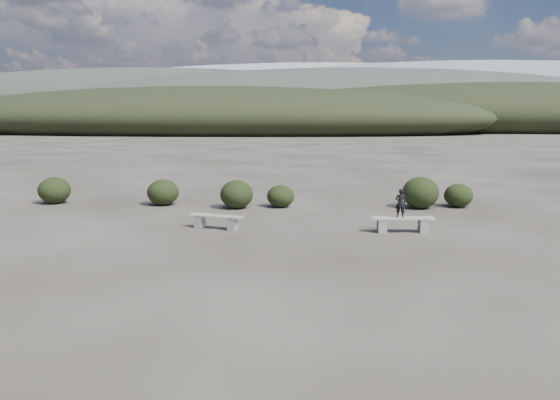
# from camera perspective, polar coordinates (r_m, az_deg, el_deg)

# --- Properties ---
(ground) EXTENTS (1200.00, 1200.00, 0.00)m
(ground) POSITION_cam_1_polar(r_m,az_deg,el_deg) (12.58, -4.36, -7.39)
(ground) COLOR #292520
(ground) RESTS_ON ground
(bench_left) EXTENTS (1.76, 0.78, 0.43)m
(bench_left) POSITION_cam_1_polar(r_m,az_deg,el_deg) (17.09, -6.70, -2.15)
(bench_left) COLOR slate
(bench_left) RESTS_ON ground
(bench_right) EXTENTS (1.91, 0.59, 0.47)m
(bench_right) POSITION_cam_1_polar(r_m,az_deg,el_deg) (16.85, 12.71, -2.39)
(bench_right) COLOR slate
(bench_right) RESTS_ON ground
(seated_person) EXTENTS (0.33, 0.22, 0.87)m
(seated_person) POSITION_cam_1_polar(r_m,az_deg,el_deg) (16.72, 12.47, -0.31)
(seated_person) COLOR black
(seated_person) RESTS_ON bench_right
(shrub_a) EXTENTS (1.24, 1.24, 1.02)m
(shrub_a) POSITION_cam_1_polar(r_m,az_deg,el_deg) (21.86, -12.13, 0.80)
(shrub_a) COLOR black
(shrub_a) RESTS_ON ground
(shrub_b) EXTENTS (1.25, 1.25, 1.07)m
(shrub_b) POSITION_cam_1_polar(r_m,az_deg,el_deg) (20.69, -4.55, 0.60)
(shrub_b) COLOR black
(shrub_b) RESTS_ON ground
(shrub_c) EXTENTS (1.07, 1.07, 0.85)m
(shrub_c) POSITION_cam_1_polar(r_m,az_deg,el_deg) (20.90, 0.07, 0.40)
(shrub_c) COLOR black
(shrub_c) RESTS_ON ground
(shrub_d) EXTENTS (1.37, 1.37, 1.20)m
(shrub_d) POSITION_cam_1_polar(r_m,az_deg,el_deg) (21.29, 14.47, 0.75)
(shrub_d) COLOR black
(shrub_d) RESTS_ON ground
(shrub_e) EXTENTS (1.09, 1.09, 0.91)m
(shrub_e) POSITION_cam_1_polar(r_m,az_deg,el_deg) (21.99, 18.15, 0.45)
(shrub_e) COLOR black
(shrub_e) RESTS_ON ground
(shrub_f) EXTENTS (1.25, 1.25, 1.06)m
(shrub_f) POSITION_cam_1_polar(r_m,az_deg,el_deg) (23.56, -22.51, 0.94)
(shrub_f) COLOR black
(shrub_f) RESTS_ON ground
(mountain_ridges) EXTENTS (500.00, 400.00, 56.00)m
(mountain_ridges) POSITION_cam_1_polar(r_m,az_deg,el_deg) (351.13, 4.94, 10.12)
(mountain_ridges) COLOR black
(mountain_ridges) RESTS_ON ground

